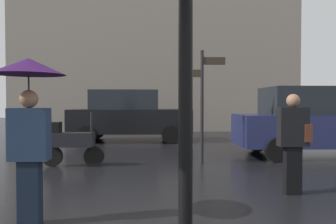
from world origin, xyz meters
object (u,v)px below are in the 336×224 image
(parked_scooter, at_px, (71,142))
(parked_car_right, at_px, (316,121))
(pedestrian_with_bag, at_px, (294,137))
(pedestrian_with_umbrella, at_px, (29,101))
(street_signpost, at_px, (202,94))
(parked_car_left, at_px, (130,115))

(parked_scooter, bearing_deg, parked_car_right, 2.57)
(pedestrian_with_bag, xyz_separation_m, parked_car_right, (2.12, 3.67, 0.04))
(pedestrian_with_umbrella, height_order, street_signpost, street_signpost)
(parked_scooter, distance_m, parked_car_left, 5.09)
(pedestrian_with_bag, height_order, street_signpost, street_signpost)
(street_signpost, bearing_deg, pedestrian_with_bag, -69.01)
(pedestrian_with_umbrella, distance_m, parked_car_left, 8.65)
(parked_car_left, distance_m, street_signpost, 5.11)
(pedestrian_with_umbrella, relative_size, parked_scooter, 1.41)
(pedestrian_with_umbrella, height_order, parked_scooter, pedestrian_with_umbrella)
(parked_car_right, distance_m, street_signpost, 3.39)
(street_signpost, bearing_deg, parked_car_left, 115.06)
(pedestrian_with_bag, distance_m, street_signpost, 3.10)
(parked_scooter, relative_size, street_signpost, 0.52)
(parked_scooter, height_order, parked_car_left, parked_car_left)
(parked_scooter, bearing_deg, pedestrian_with_umbrella, -91.59)
(parked_scooter, relative_size, parked_car_right, 0.32)
(pedestrian_with_umbrella, xyz_separation_m, pedestrian_with_bag, (3.66, 1.22, -0.57))
(pedestrian_with_bag, relative_size, parked_scooter, 1.13)
(pedestrian_with_umbrella, relative_size, parked_car_left, 0.44)
(pedestrian_with_umbrella, relative_size, street_signpost, 0.73)
(pedestrian_with_umbrella, relative_size, pedestrian_with_bag, 1.24)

